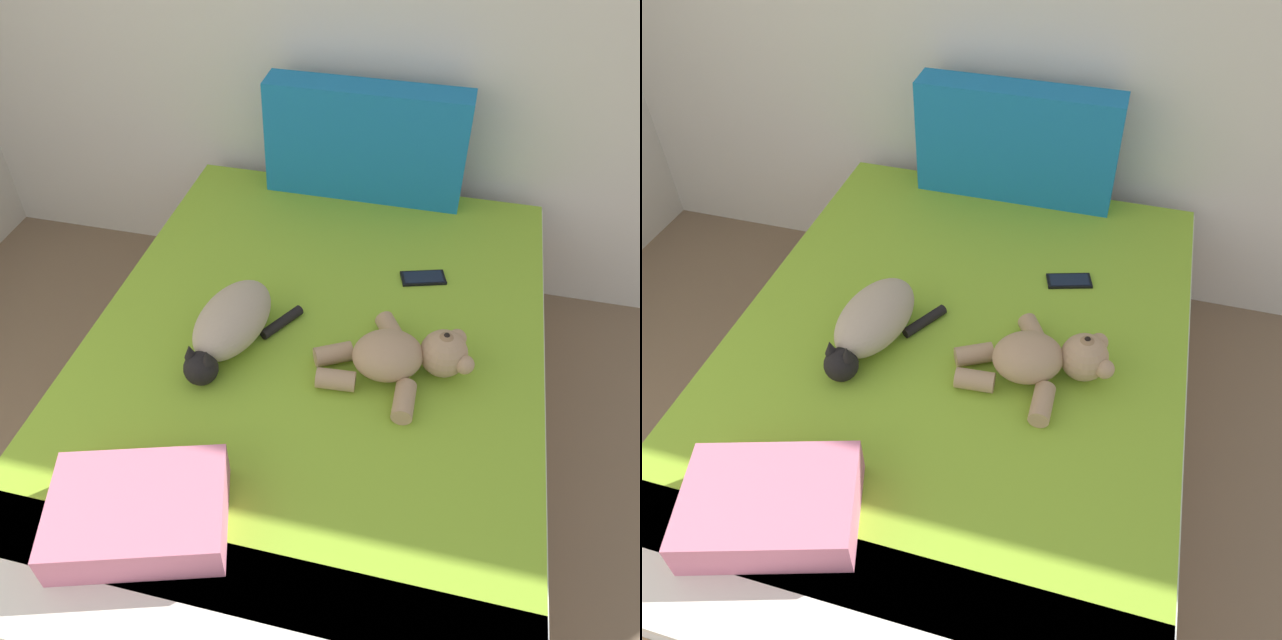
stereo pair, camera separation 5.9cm
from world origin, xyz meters
TOP-DOWN VIEW (x-y plane):
  - bed at (1.78, 3.04)m, footprint 1.43×1.95m
  - patterned_cushion at (1.77, 3.92)m, footprint 0.75×0.14m
  - cat at (1.54, 3.01)m, footprint 0.30×0.42m
  - teddy_bear at (2.06, 3.00)m, footprint 0.46×0.39m
  - cell_phone at (2.07, 3.44)m, footprint 0.16×0.11m
  - throw_pillow at (1.53, 2.38)m, footprint 0.46×0.38m

SIDE VIEW (x-z plane):
  - bed at x=1.78m, z-range 0.00..0.50m
  - cell_phone at x=2.07m, z-range 0.51..0.52m
  - throw_pillow at x=1.53m, z-range 0.51..0.62m
  - teddy_bear at x=2.06m, z-range 0.49..0.64m
  - cat at x=1.54m, z-range 0.50..0.65m
  - patterned_cushion at x=1.77m, z-range 0.51..0.94m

